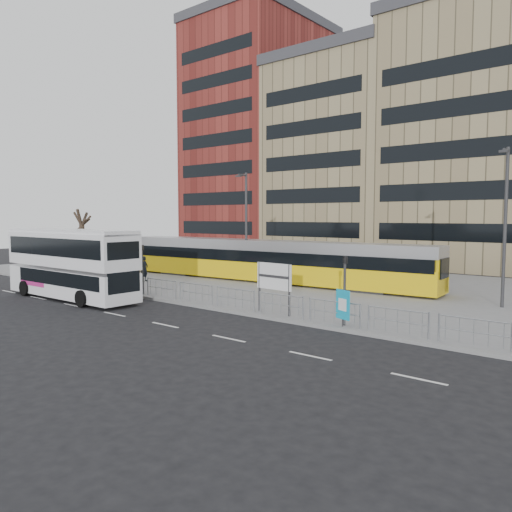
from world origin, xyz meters
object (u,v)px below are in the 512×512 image
Objects in this scene: tram at (264,261)px; ad_panel at (343,305)px; pedestrian at (145,269)px; traffic_light_east at (345,282)px; traffic_light_west at (142,263)px; bare_tree at (81,208)px; lamp_post_west at (246,222)px; station_sign at (274,279)px; double_decker_bus at (71,261)px; lamp_post_east at (505,221)px.

tram is 15.80m from ad_panel.
pedestrian is 19.50m from traffic_light_east.
bare_tree is (-13.60, 4.09, 3.60)m from traffic_light_west.
traffic_light_east is at bearing -33.13° from lamp_post_west.
tram is at bearing 134.94° from station_sign.
traffic_light_west is at bearing -174.50° from station_sign.
traffic_light_west is at bearing -159.40° from ad_panel.
lamp_post_west reaches higher than ad_panel.
bare_tree reaches higher than double_decker_bus.
traffic_light_west is at bearing -95.60° from lamp_post_west.
tram is 3.10× the size of lamp_post_east.
pedestrian is (-15.02, 3.61, -0.81)m from station_sign.
lamp_post_west is (-9.30, 8.59, 2.66)m from station_sign.
traffic_light_west is (-1.95, -9.72, 0.43)m from tram.
ad_panel is 0.21× the size of bare_tree.
station_sign is 0.31× the size of lamp_post_west.
tram is (4.59, 13.04, -0.59)m from double_decker_bus.
double_decker_bus is 3.42× the size of traffic_light_west.
traffic_light_west is 14.65m from bare_tree.
lamp_post_east is (8.37, 9.12, 2.86)m from station_sign.
lamp_post_west is 15.29m from bare_tree.
traffic_light_west and traffic_light_east have the same top height.
ad_panel is at bearing -113.93° from lamp_post_east.
lamp_post_west is (-13.38, 8.73, 2.44)m from traffic_light_east.
pedestrian reaches higher than ad_panel.
bare_tree is (-32.15, -5.33, 0.96)m from lamp_post_east.
lamp_post_east is at bearing 51.26° from station_sign.
lamp_post_west is at bearing 166.32° from traffic_light_east.
station_sign is 1.55× the size of ad_panel.
lamp_post_east reaches higher than station_sign.
pedestrian is (-2.22, 7.24, -1.19)m from double_decker_bus.
traffic_light_west is 0.38× the size of lamp_post_west.
traffic_light_west reaches higher than tram.
station_sign is at bearing -164.52° from ad_panel.
station_sign is at bearing 14.91° from double_decker_bus.
double_decker_bus is 0.40× the size of tram.
double_decker_bus reaches higher than pedestrian.
tram is 9.92m from traffic_light_west.
tram is 15.59m from traffic_light_east.
station_sign is 0.30× the size of lamp_post_east.
traffic_light_east reaches higher than pedestrian.
tram is at bearing 69.74° from double_decker_bus.
bare_tree reaches higher than station_sign.
bare_tree is at bearing 145.08° from double_decker_bus.
lamp_post_west is (-13.45, 8.99, 3.46)m from ad_panel.
tram is at bearing 161.59° from traffic_light_east.
double_decker_bus is 13.31m from station_sign.
bare_tree reaches higher than traffic_light_west.
double_decker_bus is at bearing -34.04° from bare_tree.
double_decker_bus is 1.25× the size of lamp_post_east.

